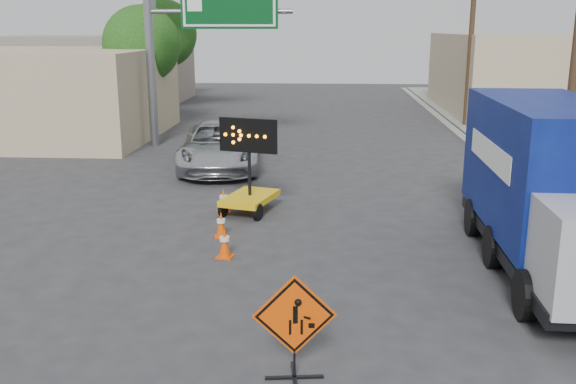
# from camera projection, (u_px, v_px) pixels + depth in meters

# --- Properties ---
(ground) EXTENTS (100.00, 100.00, 0.00)m
(ground) POSITION_uv_depth(u_px,v_px,m) (261.00, 354.00, 10.06)
(ground) COLOR #2D2D30
(ground) RESTS_ON ground
(curb_right) EXTENTS (0.40, 60.00, 0.12)m
(curb_right) POSITION_uv_depth(u_px,v_px,m) (492.00, 162.00, 24.11)
(curb_right) COLOR gray
(curb_right) RESTS_ON ground
(sidewalk_right) EXTENTS (4.00, 60.00, 0.15)m
(sidewalk_right) POSITION_uv_depth(u_px,v_px,m) (555.00, 162.00, 23.97)
(sidewalk_right) COLOR gray
(sidewalk_right) RESTS_ON ground
(storefront_left_near) EXTENTS (14.00, 10.00, 4.00)m
(storefront_left_near) POSITION_uv_depth(u_px,v_px,m) (5.00, 93.00, 29.74)
(storefront_left_near) COLOR tan
(storefront_left_near) RESTS_ON ground
(storefront_left_far) EXTENTS (12.00, 10.00, 4.40)m
(storefront_left_far) POSITION_uv_depth(u_px,v_px,m) (92.00, 70.00, 43.28)
(storefront_left_far) COLOR gray
(storefront_left_far) RESTS_ON ground
(building_right_far) EXTENTS (10.00, 14.00, 4.60)m
(building_right_far) POSITION_uv_depth(u_px,v_px,m) (533.00, 74.00, 37.70)
(building_right_far) COLOR tan
(building_right_far) RESTS_ON ground
(highway_gantry) EXTENTS (6.18, 0.38, 6.90)m
(highway_gantry) POSITION_uv_depth(u_px,v_px,m) (198.00, 25.00, 26.42)
(highway_gantry) COLOR slate
(highway_gantry) RESTS_ON ground
(utility_pole_far) EXTENTS (1.80, 0.26, 9.00)m
(utility_pole_far) POSITION_uv_depth(u_px,v_px,m) (471.00, 33.00, 31.61)
(utility_pole_far) COLOR #3F2A1B
(utility_pole_far) RESTS_ON ground
(tree_left_near) EXTENTS (3.71, 3.71, 6.03)m
(tree_left_near) POSITION_uv_depth(u_px,v_px,m) (142.00, 45.00, 30.77)
(tree_left_near) COLOR #3F2A1B
(tree_left_near) RESTS_ON ground
(tree_left_far) EXTENTS (4.10, 4.10, 6.66)m
(tree_left_far) POSITION_uv_depth(u_px,v_px,m) (163.00, 34.00, 38.46)
(tree_left_far) COLOR #3F2A1B
(tree_left_far) RESTS_ON ground
(construction_sign) EXTENTS (1.21, 0.86, 1.61)m
(construction_sign) POSITION_uv_depth(u_px,v_px,m) (294.00, 325.00, 9.14)
(construction_sign) COLOR black
(construction_sign) RESTS_ON ground
(arrow_board) EXTENTS (1.61, 2.08, 2.62)m
(arrow_board) POSITION_uv_depth(u_px,v_px,m) (250.00, 191.00, 17.61)
(arrow_board) COLOR #E5B10C
(arrow_board) RESTS_ON ground
(pickup_truck) EXTENTS (3.38, 6.20, 1.65)m
(pickup_truck) POSITION_uv_depth(u_px,v_px,m) (220.00, 146.00, 23.11)
(pickup_truck) COLOR #B8BBC0
(pickup_truck) RESTS_ON ground
(box_truck) EXTENTS (2.49, 7.40, 3.50)m
(box_truck) POSITION_uv_depth(u_px,v_px,m) (549.00, 197.00, 13.21)
(box_truck) COLOR black
(box_truck) RESTS_ON ground
(cone_a) EXTENTS (0.41, 0.41, 0.68)m
(cone_a) POSITION_uv_depth(u_px,v_px,m) (225.00, 243.00, 14.19)
(cone_a) COLOR #E84904
(cone_a) RESTS_ON ground
(cone_b) EXTENTS (0.40, 0.40, 0.65)m
(cone_b) POSITION_uv_depth(u_px,v_px,m) (221.00, 224.00, 15.59)
(cone_b) COLOR #E84904
(cone_b) RESTS_ON ground
(cone_c) EXTENTS (0.44, 0.44, 0.68)m
(cone_c) POSITION_uv_depth(u_px,v_px,m) (224.00, 200.00, 17.69)
(cone_c) COLOR #E84904
(cone_c) RESTS_ON ground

